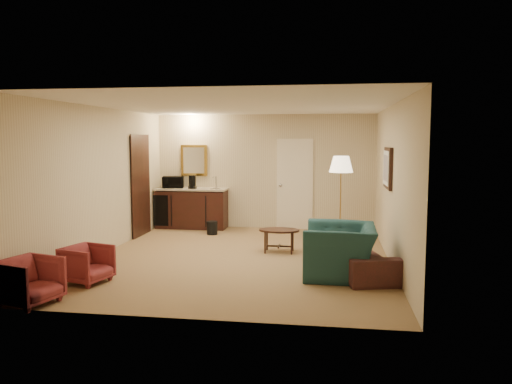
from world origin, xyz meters
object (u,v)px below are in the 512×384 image
at_px(sofa, 359,247).
at_px(rose_chair_far, 29,279).
at_px(coffee_table, 279,241).
at_px(floor_lamp, 340,200).
at_px(rose_chair_near, 87,262).
at_px(microwave, 173,181).
at_px(teal_armchair, 340,242).
at_px(wetbar_cabinet, 192,208).
at_px(coffee_maker, 192,182).
at_px(waste_bin, 212,228).

height_order(sofa, rose_chair_far, sofa).
distance_m(coffee_table, floor_lamp, 1.55).
relative_size(rose_chair_near, microwave, 1.24).
bearing_deg(teal_armchair, rose_chair_near, -74.32).
relative_size(rose_chair_far, microwave, 1.35).
height_order(sofa, teal_armchair, teal_armchair).
relative_size(coffee_table, microwave, 1.53).
bearing_deg(teal_armchair, rose_chair_far, -62.17).
relative_size(wetbar_cabinet, coffee_table, 2.24).
relative_size(rose_chair_near, coffee_table, 0.81).
xyz_separation_m(rose_chair_far, microwave, (0.05, 5.55, 0.76)).
distance_m(wetbar_cabinet, rose_chair_far, 5.54).
bearing_deg(coffee_maker, rose_chair_near, -88.18).
height_order(wetbar_cabinet, rose_chair_far, wetbar_cabinet).
distance_m(floor_lamp, coffee_maker, 3.54).
distance_m(sofa, microwave, 5.30).
bearing_deg(sofa, floor_lamp, -7.19).
xyz_separation_m(sofa, coffee_table, (-1.35, 1.13, -0.17)).
bearing_deg(floor_lamp, rose_chair_near, -138.27).
bearing_deg(waste_bin, rose_chair_near, -103.29).
bearing_deg(waste_bin, coffee_table, -42.58).
distance_m(wetbar_cabinet, waste_bin, 1.02).
xyz_separation_m(coffee_table, waste_bin, (-1.60, 1.47, -0.07)).
height_order(sofa, coffee_maker, coffee_maker).
xyz_separation_m(sofa, waste_bin, (-2.95, 2.60, -0.24)).
bearing_deg(sofa, microwave, 36.07).
xyz_separation_m(coffee_table, coffee_maker, (-2.21, 2.11, 0.86)).
xyz_separation_m(rose_chair_near, coffee_maker, (0.29, 4.45, 0.78)).
height_order(teal_armchair, coffee_table, teal_armchair).
distance_m(sofa, coffee_table, 1.77).
bearing_deg(coffee_table, waste_bin, 137.42).
xyz_separation_m(sofa, microwave, (-4.05, 3.35, 0.70)).
height_order(coffee_table, microwave, microwave).
relative_size(floor_lamp, coffee_maker, 5.67).
height_order(teal_armchair, microwave, microwave).
bearing_deg(rose_chair_near, waste_bin, 1.99).
xyz_separation_m(waste_bin, microwave, (-1.10, 0.75, 0.94)).
bearing_deg(coffee_table, floor_lamp, 38.36).
distance_m(rose_chair_far, microwave, 5.60).
bearing_deg(rose_chair_near, coffee_table, -31.60).
bearing_deg(rose_chair_near, microwave, 17.75).
distance_m(teal_armchair, rose_chair_near, 3.68).
distance_m(wetbar_cabinet, teal_armchair, 4.91).
relative_size(rose_chair_near, floor_lamp, 0.34).
relative_size(teal_armchair, waste_bin, 4.11).
relative_size(rose_chair_far, floor_lamp, 0.37).
bearing_deg(microwave, rose_chair_far, -103.62).
distance_m(teal_armchair, waste_bin, 3.95).
bearing_deg(microwave, rose_chair_near, -100.60).
xyz_separation_m(rose_chair_near, coffee_table, (2.50, 2.34, -0.09)).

